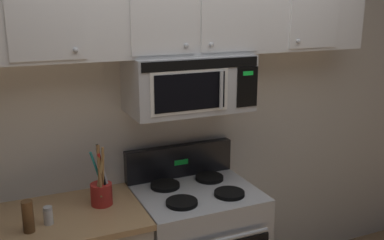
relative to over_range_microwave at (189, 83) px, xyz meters
The scene contains 6 objects.
back_wall 0.34m from the over_range_microwave, 89.94° to the left, with size 5.20×0.10×2.70m, color silver.
over_range_microwave is the anchor object (origin of this frame).
upper_cabinets 0.45m from the over_range_microwave, 89.49° to the left, with size 2.50×0.36×0.55m.
utensil_crock_red 0.83m from the over_range_microwave, behind, with size 0.13×0.13×0.38m.
salt_shaker 1.12m from the over_range_microwave, 168.23° to the right, with size 0.05×0.05×0.10m.
pepper_mill 1.19m from the over_range_microwave, 166.91° to the right, with size 0.06×0.06×0.17m, color brown.
Camera 1 is at (-1.08, -1.94, 2.05)m, focal length 41.40 mm.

